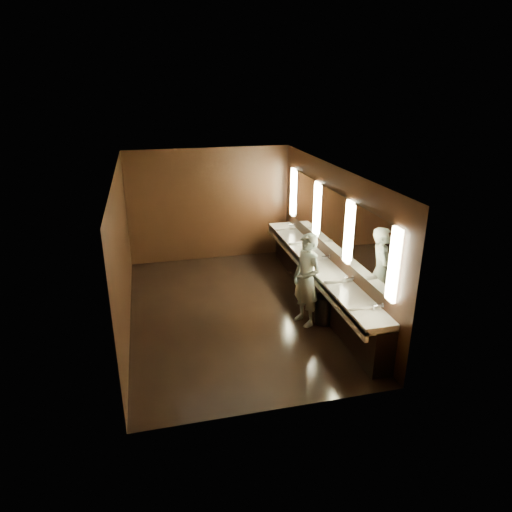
# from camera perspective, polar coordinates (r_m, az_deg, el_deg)

# --- Properties ---
(floor) EXTENTS (6.00, 6.00, 0.00)m
(floor) POSITION_cam_1_polar(r_m,az_deg,el_deg) (9.16, -2.81, -6.86)
(floor) COLOR black
(floor) RESTS_ON ground
(ceiling) EXTENTS (4.00, 6.00, 0.02)m
(ceiling) POSITION_cam_1_polar(r_m,az_deg,el_deg) (8.23, -3.17, 10.62)
(ceiling) COLOR #2D2D2B
(ceiling) RESTS_ON wall_back
(wall_back) EXTENTS (4.00, 0.02, 2.80)m
(wall_back) POSITION_cam_1_polar(r_m,az_deg,el_deg) (11.43, -5.84, 6.35)
(wall_back) COLOR black
(wall_back) RESTS_ON floor
(wall_front) EXTENTS (4.00, 0.02, 2.80)m
(wall_front) POSITION_cam_1_polar(r_m,az_deg,el_deg) (5.93, 2.56, -8.18)
(wall_front) COLOR black
(wall_front) RESTS_ON floor
(wall_left) EXTENTS (0.02, 6.00, 2.80)m
(wall_left) POSITION_cam_1_polar(r_m,az_deg,el_deg) (8.48, -16.37, 0.27)
(wall_left) COLOR black
(wall_left) RESTS_ON floor
(wall_right) EXTENTS (0.02, 6.00, 2.80)m
(wall_right) POSITION_cam_1_polar(r_m,az_deg,el_deg) (9.15, 9.42, 2.39)
(wall_right) COLOR black
(wall_right) RESTS_ON floor
(sink_counter) EXTENTS (0.55, 5.40, 1.01)m
(sink_counter) POSITION_cam_1_polar(r_m,az_deg,el_deg) (9.40, 7.93, -2.92)
(sink_counter) COLOR black
(sink_counter) RESTS_ON floor
(mirror_band) EXTENTS (0.06, 5.03, 1.15)m
(mirror_band) POSITION_cam_1_polar(r_m,az_deg,el_deg) (9.04, 9.44, 4.48)
(mirror_band) COLOR #FDF5BB
(mirror_band) RESTS_ON wall_right
(person) EXTENTS (0.60, 0.74, 1.77)m
(person) POSITION_cam_1_polar(r_m,az_deg,el_deg) (8.40, 6.33, -2.98)
(person) COLOR #84BDC5
(person) RESTS_ON floor
(trash_bin) EXTENTS (0.46, 0.46, 0.55)m
(trash_bin) POSITION_cam_1_polar(r_m,az_deg,el_deg) (8.72, 8.52, -6.60)
(trash_bin) COLOR black
(trash_bin) RESTS_ON floor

